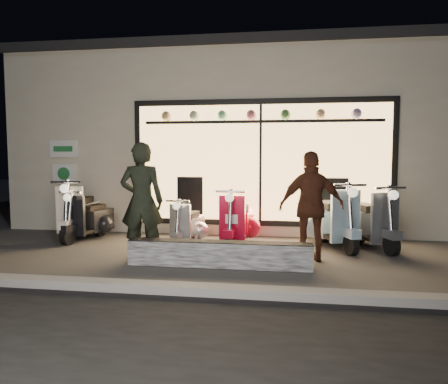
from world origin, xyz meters
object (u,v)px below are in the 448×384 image
at_px(graffiti_barrier, 219,254).
at_px(scooter_red, 238,222).
at_px(scooter_silver, 189,226).
at_px(man, 142,201).
at_px(woman, 312,206).

bearing_deg(graffiti_barrier, scooter_red, 87.37).
relative_size(scooter_silver, scooter_red, 0.83).
relative_size(graffiti_barrier, scooter_silver, 2.30).
height_order(scooter_silver, man, man).
relative_size(graffiti_barrier, scooter_red, 1.92).
height_order(graffiti_barrier, woman, woman).
distance_m(scooter_silver, woman, 2.52).
distance_m(graffiti_barrier, scooter_red, 1.76).
height_order(man, woman, man).
xyz_separation_m(scooter_silver, scooter_red, (0.93, 0.15, 0.07)).
relative_size(scooter_silver, man, 0.64).
bearing_deg(scooter_red, graffiti_barrier, -88.22).
distance_m(scooter_silver, scooter_red, 0.95).
height_order(scooter_silver, scooter_red, scooter_red).
relative_size(graffiti_barrier, woman, 1.59).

